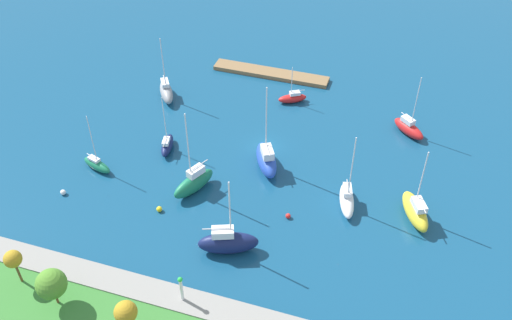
% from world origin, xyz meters
% --- Properties ---
extents(water, '(160.00, 160.00, 0.00)m').
position_xyz_m(water, '(0.00, 0.00, 0.00)').
color(water, navy).
rests_on(water, ground).
extents(pier_dock, '(20.51, 2.99, 0.72)m').
position_xyz_m(pier_dock, '(5.10, -19.70, 0.36)').
color(pier_dock, olive).
rests_on(pier_dock, ground).
extents(breakwater, '(60.78, 3.29, 1.16)m').
position_xyz_m(breakwater, '(0.00, 29.42, 0.58)').
color(breakwater, gray).
rests_on(breakwater, ground).
extents(harbor_beacon, '(0.56, 0.56, 3.73)m').
position_xyz_m(harbor_beacon, '(0.62, 29.42, 3.31)').
color(harbor_beacon, silver).
rests_on(harbor_beacon, breakwater).
extents(park_tree_east, '(3.38, 3.38, 4.94)m').
position_xyz_m(park_tree_east, '(13.62, 33.89, 4.24)').
color(park_tree_east, brown).
rests_on(park_tree_east, shoreline_park).
extents(park_tree_center, '(2.02, 2.02, 4.89)m').
position_xyz_m(park_tree_center, '(19.16, 32.63, 4.81)').
color(park_tree_center, brown).
rests_on(park_tree_center, shoreline_park).
extents(park_tree_west, '(2.42, 2.42, 4.83)m').
position_xyz_m(park_tree_west, '(4.24, 34.84, 4.59)').
color(park_tree_west, brown).
rests_on(park_tree_west, shoreline_park).
extents(sailboat_green_along_channel, '(5.24, 2.90, 9.40)m').
position_xyz_m(sailboat_green_along_channel, '(21.46, 11.89, 0.85)').
color(sailboat_green_along_channel, '#19724C').
rests_on(sailboat_green_along_channel, water).
extents(sailboat_red_lone_north, '(4.89, 3.71, 6.61)m').
position_xyz_m(sailboat_red_lone_north, '(-0.69, -12.83, 0.79)').
color(sailboat_red_lone_north, red).
rests_on(sailboat_red_lone_north, water).
extents(sailboat_navy_near_pier, '(7.74, 4.90, 11.44)m').
position_xyz_m(sailboat_navy_near_pier, '(-1.45, 20.46, 1.60)').
color(sailboat_navy_near_pier, '#141E4C').
rests_on(sailboat_navy_near_pier, water).
extents(sailboat_blue_west_end, '(5.71, 7.62, 13.36)m').
position_xyz_m(sailboat_blue_west_end, '(-1.36, 4.21, 1.56)').
color(sailboat_blue_west_end, '#2347B2').
rests_on(sailboat_blue_west_end, water).
extents(sailboat_gray_east_end, '(5.15, 6.49, 11.21)m').
position_xyz_m(sailboat_gray_east_end, '(19.61, -7.65, 1.27)').
color(sailboat_gray_east_end, gray).
rests_on(sailboat_gray_east_end, water).
extents(sailboat_white_lone_south, '(3.46, 6.72, 11.77)m').
position_xyz_m(sailboat_white_lone_south, '(-13.70, 8.32, 1.14)').
color(sailboat_white_lone_south, white).
rests_on(sailboat_white_lone_south, water).
extents(sailboat_yellow_inner_mooring, '(5.09, 7.24, 10.89)m').
position_xyz_m(sailboat_yellow_inner_mooring, '(-22.49, 8.03, 1.45)').
color(sailboat_yellow_inner_mooring, yellow).
rests_on(sailboat_yellow_inner_mooring, water).
extents(sailboat_green_outer_mooring, '(4.66, 7.07, 13.12)m').
position_xyz_m(sailboat_green_outer_mooring, '(6.60, 11.77, 1.50)').
color(sailboat_green_outer_mooring, '#19724C').
rests_on(sailboat_green_outer_mooring, water).
extents(sailboat_red_mid_basin, '(5.74, 5.25, 10.28)m').
position_xyz_m(sailboat_red_mid_basin, '(-19.78, -10.02, 1.08)').
color(sailboat_red_mid_basin, red).
rests_on(sailboat_red_mid_basin, water).
extents(sailboat_navy_center_basin, '(2.61, 5.24, 9.17)m').
position_xyz_m(sailboat_navy_center_basin, '(13.76, 4.86, 0.92)').
color(sailboat_navy_center_basin, '#141E4C').
rests_on(sailboat_navy_center_basin, water).
extents(mooring_buoy_yellow, '(0.76, 0.76, 0.76)m').
position_xyz_m(mooring_buoy_yellow, '(9.47, 16.85, 0.38)').
color(mooring_buoy_yellow, yellow).
rests_on(mooring_buoy_yellow, water).
extents(mooring_buoy_red, '(0.69, 0.69, 0.69)m').
position_xyz_m(mooring_buoy_red, '(-6.96, 12.86, 0.34)').
color(mooring_buoy_red, red).
rests_on(mooring_buoy_red, water).
extents(mooring_buoy_white, '(0.75, 0.75, 0.75)m').
position_xyz_m(mooring_buoy_white, '(23.26, 17.92, 0.38)').
color(mooring_buoy_white, white).
rests_on(mooring_buoy_white, water).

